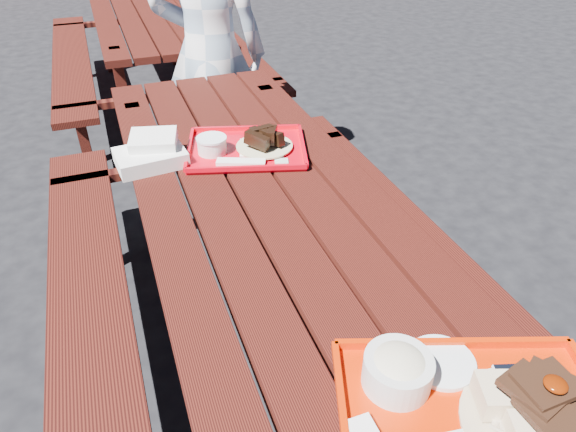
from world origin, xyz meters
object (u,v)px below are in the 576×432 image
object	(u,v)px
picnic_table_far	(150,33)
person	(210,54)
far_tray	(244,147)
near_tray	(478,409)
picnic_table_near	(272,258)

from	to	relation	value
picnic_table_far	person	distance (m)	1.43
far_tray	near_tray	bearing A→B (deg)	-85.29
picnic_table_far	near_tray	bearing A→B (deg)	-88.00
far_tray	picnic_table_near	bearing A→B (deg)	-94.45
picnic_table_near	far_tray	xyz separation A→B (m)	(0.03, 0.37, 0.21)
picnic_table_near	near_tray	size ratio (longest dim) A/B	3.97
picnic_table_far	person	size ratio (longest dim) A/B	1.51
person	picnic_table_near	bearing A→B (deg)	108.04
near_tray	person	size ratio (longest dim) A/B	0.38
picnic_table_near	person	world-z (taller)	person
picnic_table_near	near_tray	xyz separation A→B (m)	(0.13, -0.80, 0.23)
near_tray	far_tray	xyz separation A→B (m)	(-0.10, 1.18, -0.02)
near_tray	picnic_table_near	bearing A→B (deg)	98.90
near_tray	person	xyz separation A→B (m)	(0.02, 2.20, 0.01)
picnic_table_near	picnic_table_far	xyz separation A→B (m)	(0.00, 2.80, 0.00)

